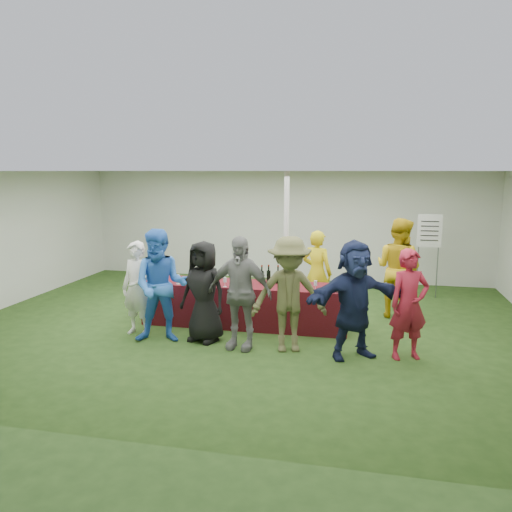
% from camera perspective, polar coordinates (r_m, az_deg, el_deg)
% --- Properties ---
extents(ground, '(60.00, 60.00, 0.00)m').
position_cam_1_polar(ground, '(8.92, -1.04, -7.93)').
color(ground, '#284719').
rests_on(ground, ground).
extents(tent, '(10.00, 10.00, 10.00)m').
position_cam_1_polar(tent, '(9.68, 3.48, 1.66)').
color(tent, white).
rests_on(tent, ground).
extents(serving_table, '(3.60, 0.80, 0.75)m').
position_cam_1_polar(serving_table, '(8.85, -1.27, -5.54)').
color(serving_table, '#57111D').
rests_on(serving_table, ground).
extents(wine_bottles, '(0.64, 0.13, 0.32)m').
position_cam_1_polar(wine_bottles, '(8.74, 2.46, -2.40)').
color(wine_bottles, black).
rests_on(wine_bottles, serving_table).
extents(wine_glasses, '(2.69, 0.14, 0.16)m').
position_cam_1_polar(wine_glasses, '(8.63, -5.11, -2.65)').
color(wine_glasses, silver).
rests_on(wine_glasses, serving_table).
extents(water_bottle, '(0.07, 0.07, 0.23)m').
position_cam_1_polar(water_bottle, '(8.81, -1.22, -2.40)').
color(water_bottle, silver).
rests_on(water_bottle, serving_table).
extents(bar_towel, '(0.25, 0.18, 0.03)m').
position_cam_1_polar(bar_towel, '(8.58, 9.09, -3.48)').
color(bar_towel, white).
rests_on(bar_towel, serving_table).
extents(dump_bucket, '(0.23, 0.23, 0.18)m').
position_cam_1_polar(dump_bucket, '(8.29, 9.59, -3.41)').
color(dump_bucket, slate).
rests_on(dump_bucket, serving_table).
extents(wine_list_sign, '(0.50, 0.03, 1.80)m').
position_cam_1_polar(wine_list_sign, '(11.19, 19.18, 2.05)').
color(wine_list_sign, slate).
rests_on(wine_list_sign, ground).
extents(staff_pourer, '(0.69, 0.57, 1.62)m').
position_cam_1_polar(staff_pourer, '(9.42, 6.97, -1.96)').
color(staff_pourer, gold).
rests_on(staff_pourer, ground).
extents(staff_back, '(1.14, 1.09, 1.86)m').
position_cam_1_polar(staff_back, '(9.56, 15.96, -1.35)').
color(staff_back, gold).
rests_on(staff_back, ground).
extents(customer_0, '(0.64, 0.50, 1.57)m').
position_cam_1_polar(customer_0, '(8.49, -13.42, -3.62)').
color(customer_0, white).
rests_on(customer_0, ground).
extents(customer_1, '(1.01, 0.86, 1.81)m').
position_cam_1_polar(customer_1, '(8.03, -10.80, -3.39)').
color(customer_1, blue).
rests_on(customer_1, ground).
extents(customer_2, '(0.90, 0.72, 1.62)m').
position_cam_1_polar(customer_2, '(7.98, -6.01, -4.06)').
color(customer_2, black).
rests_on(customer_2, ground).
extents(customer_3, '(1.07, 0.56, 1.75)m').
position_cam_1_polar(customer_3, '(7.61, -1.89, -4.22)').
color(customer_3, gray).
rests_on(customer_3, ground).
extents(customer_4, '(1.27, 0.93, 1.75)m').
position_cam_1_polar(customer_4, '(7.50, 3.81, -4.40)').
color(customer_4, brown).
rests_on(customer_4, ground).
extents(customer_5, '(1.66, 1.24, 1.74)m').
position_cam_1_polar(customer_5, '(7.37, 11.17, -4.89)').
color(customer_5, '#172043').
rests_on(customer_5, ground).
extents(customer_6, '(0.69, 0.58, 1.62)m').
position_cam_1_polar(customer_6, '(7.53, 17.08, -5.32)').
color(customer_6, maroon).
rests_on(customer_6, ground).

